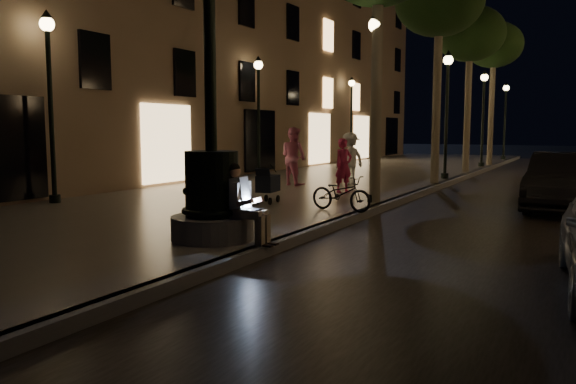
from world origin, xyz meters
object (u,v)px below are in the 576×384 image
Objects in this scene: lamp_curb_d at (505,111)px; lamp_curb_c at (483,106)px; bicycle at (341,193)px; tree_far at (494,46)px; tree_third at (470,35)px; fountain_lamppost at (212,180)px; lamp_left_c at (351,109)px; tree_second at (439,3)px; lamp_curb_a at (375,83)px; pedestrian_red at (344,165)px; seated_man_laptop at (242,201)px; pedestrian_pink at (294,156)px; lamp_left_a at (50,82)px; pedestrian_white at (350,159)px; car_second at (564,182)px; lamp_curb_b at (447,98)px; lamp_left_b at (259,100)px; stroller at (268,184)px.

lamp_curb_c is at bearing -90.00° from lamp_curb_d.
bicycle is (-0.10, -17.85, -2.63)m from lamp_curb_c.
tree_third is at bearing -90.76° from tree_far.
fountain_lamppost is 1.08× the size of lamp_curb_c.
lamp_left_c is 3.11× the size of bicycle.
lamp_curb_a is (-0.10, -6.00, -3.10)m from tree_second.
tree_far is at bearing 24.18° from pedestrian_red.
fountain_lamppost is at bearing -180.00° from seated_man_laptop.
tree_third is at bearing -93.51° from pedestrian_pink.
tree_third is 1.50× the size of lamp_curb_c.
tree_third is 0.96× the size of tree_far.
lamp_left_a is at bearing -104.23° from lamp_curb_d.
lamp_left_a is at bearing -4.32° from pedestrian_white.
seated_man_laptop is 0.18× the size of tree_far.
car_second is (11.44, -13.90, -2.50)m from lamp_left_c.
lamp_curb_d is at bearing 90.00° from lamp_curb_b.
tree_far is 4.84× the size of bicycle.
lamp_curb_a and lamp_left_b have the same top height.
lamp_left_c reaches higher than seated_man_laptop.
lamp_curb_c and lamp_left_a have the same top height.
lamp_curb_c is (0.70, 22.00, 2.02)m from fountain_lamppost.
tree_second is 1.03× the size of tree_third.
tree_third is 6.01m from tree_far.
lamp_left_c is at bearing -131.59° from lamp_curb_d.
lamp_curb_c and lamp_left_b have the same top height.
tree_second reaches higher than fountain_lamppost.
fountain_lamppost is 1.08× the size of lamp_curb_b.
tree_second is 1.54× the size of lamp_left_b.
tree_third is 8.65m from lamp_left_c.
lamp_left_b is 3.11× the size of bicycle.
pedestrian_pink is (-3.92, -15.12, -5.26)m from tree_far.
tree_second reaches higher than lamp_left_c.
pedestrian_red is (-1.54, -14.30, -2.23)m from lamp_curb_c.
lamp_curb_d is at bearing 89.83° from seated_man_laptop.
pedestrian_white is 6.37m from bicycle.
fountain_lamppost is at bearing -91.34° from lamp_curb_d.
fountain_lamppost is at bearing -17.35° from lamp_left_a.
fountain_lamppost is at bearing -79.36° from stroller.
lamp_left_c is (-7.10, 0.00, 0.00)m from lamp_curb_c.
tree_third is 4.94m from lamp_curb_b.
lamp_curb_b is 8.00m from lamp_curb_c.
tree_far reaches higher than lamp_curb_d.
tree_third is at bearing 40.20° from lamp_left_b.
lamp_curb_c is 8.00m from lamp_curb_d.
bicycle is at bearing -68.59° from lamp_left_c.
lamp_curb_d is at bearing 68.47° from lamp_left_b.
tree_third reaches higher than pedestrian_white.
lamp_left_c is 19.36m from bicycle.
lamp_left_b is 2.48× the size of pedestrian_pink.
lamp_curb_d is 4.84× the size of stroller.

